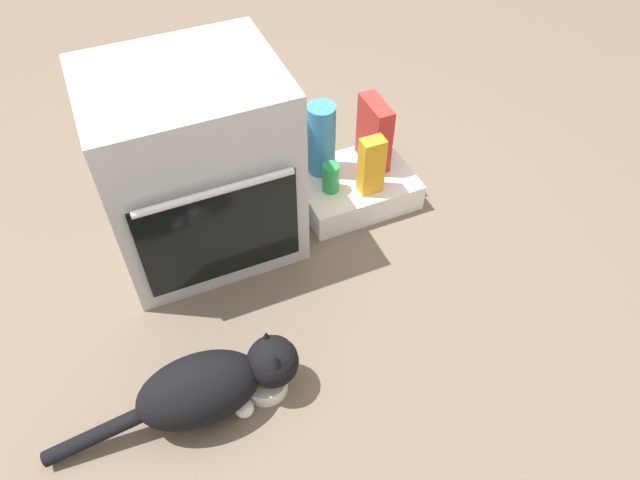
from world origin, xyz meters
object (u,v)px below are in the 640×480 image
(cereal_box, at_px, (374,133))
(water_bottle, at_px, (321,139))
(juice_carton, at_px, (371,166))
(pantry_cabinet, at_px, (354,187))
(oven, at_px, (196,166))
(cat, at_px, (212,385))
(soda_can, at_px, (331,178))
(food_bowl, at_px, (265,382))

(cereal_box, xyz_separation_m, water_bottle, (-0.21, 0.03, 0.01))
(juice_carton, bearing_deg, pantry_cabinet, 101.13)
(oven, distance_m, cat, 0.75)
(pantry_cabinet, height_order, soda_can, soda_can)
(pantry_cabinet, xyz_separation_m, water_bottle, (-0.11, 0.09, 0.21))
(pantry_cabinet, relative_size, juice_carton, 1.90)
(food_bowl, distance_m, juice_carton, 0.89)
(soda_can, bearing_deg, cereal_box, 21.83)
(cat, height_order, cereal_box, cereal_box)
(cat, xyz_separation_m, water_bottle, (0.68, 0.76, 0.15))
(pantry_cabinet, distance_m, cat, 1.03)
(water_bottle, bearing_deg, soda_can, -96.53)
(soda_can, xyz_separation_m, juice_carton, (0.14, -0.06, 0.06))
(water_bottle, bearing_deg, pantry_cabinet, -40.93)
(food_bowl, bearing_deg, soda_can, 51.81)
(pantry_cabinet, relative_size, food_bowl, 3.30)
(oven, distance_m, juice_carton, 0.65)
(soda_can, bearing_deg, cat, -136.10)
(pantry_cabinet, relative_size, cat, 0.59)
(soda_can, relative_size, water_bottle, 0.40)
(pantry_cabinet, relative_size, soda_can, 3.81)
(water_bottle, bearing_deg, food_bowl, -124.10)
(oven, height_order, soda_can, oven)
(oven, xyz_separation_m, food_bowl, (-0.02, -0.70, -0.32))
(water_bottle, bearing_deg, juice_carton, -55.97)
(oven, relative_size, pantry_cabinet, 1.56)
(food_bowl, relative_size, cat, 0.18)
(cat, bearing_deg, cereal_box, 40.78)
(oven, relative_size, juice_carton, 2.97)
(soda_can, xyz_separation_m, water_bottle, (0.01, 0.13, 0.09))
(soda_can, distance_m, water_bottle, 0.15)
(juice_carton, height_order, water_bottle, water_bottle)
(food_bowl, bearing_deg, oven, 88.46)
(pantry_cabinet, relative_size, cereal_box, 1.63)
(juice_carton, xyz_separation_m, cereal_box, (0.09, 0.15, 0.02))
(water_bottle, bearing_deg, cat, -131.59)
(oven, distance_m, water_bottle, 0.51)
(cat, bearing_deg, water_bottle, 49.86)
(food_bowl, height_order, juice_carton, juice_carton)
(cat, height_order, soda_can, soda_can)
(oven, xyz_separation_m, soda_can, (0.49, -0.05, -0.18))
(food_bowl, height_order, cereal_box, cereal_box)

